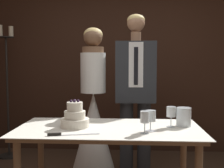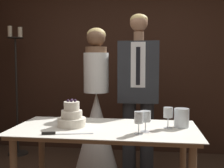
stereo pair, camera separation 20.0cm
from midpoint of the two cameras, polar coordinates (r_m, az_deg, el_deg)
wall_back at (r=4.20m, az=5.12°, el=5.12°), size 4.52×0.12×2.75m
cake_table at (r=2.35m, az=1.08°, el=-11.09°), size 1.50×0.74×0.79m
tiered_cake at (r=2.36m, az=-5.77°, el=-6.72°), size 0.24×0.24×0.23m
cake_knife at (r=2.13m, az=-8.37°, el=-9.91°), size 0.38×0.10×0.02m
wine_glass_near at (r=2.10m, az=8.18°, el=-7.01°), size 0.07×0.07×0.17m
wine_glass_middle at (r=2.34m, az=13.76°, el=-5.79°), size 0.08×0.08×0.17m
wine_glass_far at (r=2.18m, az=9.46°, el=-6.74°), size 0.08×0.08×0.16m
hurricane_candle at (r=2.41m, az=16.28°, el=-6.72°), size 0.12×0.12×0.16m
bride at (r=3.21m, az=-1.39°, el=-8.11°), size 0.54×0.54×1.71m
groom at (r=3.10m, az=7.22°, el=-1.14°), size 0.44×0.25×1.85m
candle_stand at (r=4.18m, az=-17.53°, el=-1.96°), size 0.28×0.28×1.83m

